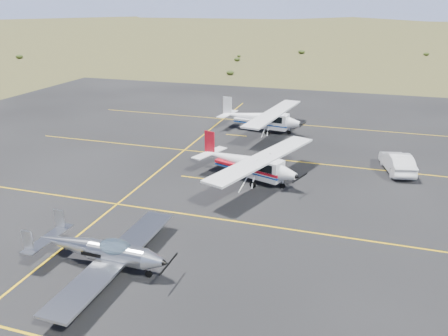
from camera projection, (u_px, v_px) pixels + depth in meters
The scene contains 6 objects.
ground at pixel (196, 234), 23.55m from camera, with size 1600.00×1600.00×0.00m, color #383D1C.
apron at pixel (233, 185), 29.79m from camera, with size 72.00×72.00×0.02m, color black.
aircraft_low_wing at pixel (103, 251), 20.20m from camera, with size 6.54×9.15×2.00m.
aircraft_cessna at pixel (249, 162), 30.31m from camera, with size 8.01×11.31×2.91m.
aircraft_plain at pixel (262, 118), 41.79m from camera, with size 7.22×11.92×3.00m.
sedan at pixel (397, 162), 31.89m from camera, with size 1.56×4.47×1.47m, color silver.
Camera 1 is at (7.61, -19.33, 11.75)m, focal length 35.00 mm.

